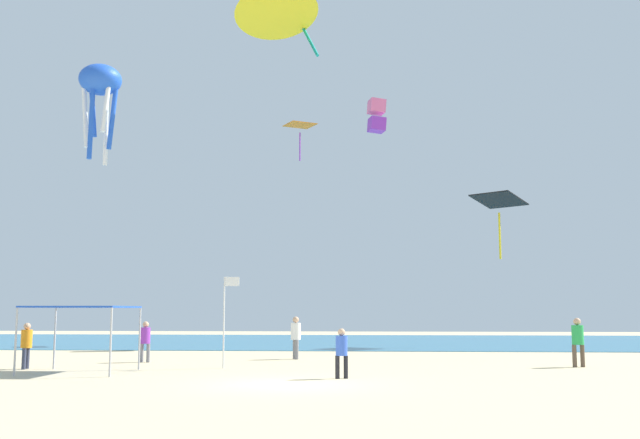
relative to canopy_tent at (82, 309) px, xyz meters
name	(u,v)px	position (x,y,z in m)	size (l,w,h in m)	color
ground	(287,386)	(7.76, -3.60, -2.28)	(110.00, 110.00, 0.10)	beige
ocean_strip	(336,341)	(7.76, 27.00, -2.21)	(110.00, 25.74, 0.03)	teal
canopy_tent	(82,309)	(0.00, 0.00, 0.00)	(3.33, 3.12, 2.34)	#B2B2B7
person_near_tent	(342,349)	(9.31, -1.59, -1.29)	(0.41, 0.38, 1.60)	black
person_leftmost	(578,338)	(18.29, 3.85, -1.12)	(0.50, 0.45, 1.89)	brown
person_central	(296,334)	(6.85, 7.72, -1.11)	(0.45, 0.49, 1.91)	slate
person_rightmost	(26,342)	(-2.68, 1.44, -1.22)	(0.41, 0.46, 1.72)	#33384C
person_far_shore	(145,338)	(0.68, 5.29, -1.22)	(0.45, 0.41, 1.72)	slate
banner_flag	(226,313)	(4.72, 2.32, -0.13)	(0.61, 0.06, 3.47)	silver
kite_diamond_orange	(300,127)	(5.49, 23.30, 12.50)	(2.52, 2.52, 2.57)	orange
kite_delta_yellow	(276,7)	(4.83, 15.24, 17.66)	(6.74, 6.75, 4.31)	yellow
kite_octopus_blue	(100,85)	(-4.59, 12.66, 12.34)	(3.28, 3.28, 5.50)	blue
kite_box_pink	(377,116)	(10.72, 19.51, 12.15)	(1.26, 1.21, 2.10)	pink
kite_diamond_black	(499,203)	(18.22, 19.89, 6.56)	(3.79, 3.78, 3.98)	black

